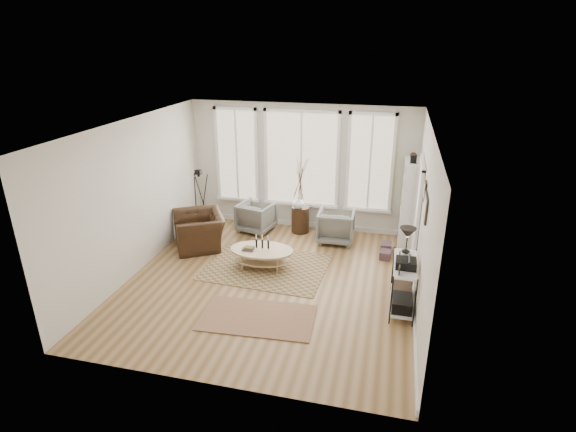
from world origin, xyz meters
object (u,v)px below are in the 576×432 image
(side_table, at_px, (301,198))
(low_shelf, at_px, (404,280))
(bookcase, at_px, (409,204))
(armchair_left, at_px, (256,217))
(coffee_table, at_px, (261,253))
(armchair_right, at_px, (336,226))
(accent_chair, at_px, (199,230))

(side_table, bearing_deg, low_shelf, -49.19)
(bookcase, relative_size, low_shelf, 1.58)
(side_table, bearing_deg, armchair_left, -169.84)
(coffee_table, bearing_deg, armchair_left, 110.56)
(low_shelf, distance_m, armchair_right, 2.77)
(bookcase, bearing_deg, accent_chair, -165.68)
(accent_chair, bearing_deg, coffee_table, 37.21)
(armchair_left, relative_size, side_table, 0.44)
(armchair_right, distance_m, accent_chair, 2.98)
(low_shelf, relative_size, side_table, 0.76)
(armchair_right, bearing_deg, bookcase, -175.88)
(coffee_table, height_order, accent_chair, accent_chair)
(low_shelf, distance_m, side_table, 3.56)
(side_table, relative_size, accent_chair, 1.53)
(armchair_right, xyz_separation_m, side_table, (-0.88, 0.32, 0.46))
(armchair_left, bearing_deg, armchair_right, -171.71)
(accent_chair, bearing_deg, low_shelf, 40.39)
(armchair_left, distance_m, accent_chair, 1.44)
(low_shelf, bearing_deg, accent_chair, 161.65)
(low_shelf, distance_m, coffee_table, 2.81)
(armchair_right, bearing_deg, low_shelf, 119.54)
(low_shelf, bearing_deg, bookcase, 88.72)
(armchair_right, height_order, accent_chair, accent_chair)
(side_table, bearing_deg, armchair_right, -20.35)
(low_shelf, bearing_deg, side_table, 130.81)
(coffee_table, bearing_deg, low_shelf, -16.43)
(side_table, height_order, accent_chair, side_table)
(coffee_table, relative_size, accent_chair, 1.14)
(armchair_right, bearing_deg, coffee_table, 49.62)
(bookcase, distance_m, low_shelf, 2.56)
(armchair_right, bearing_deg, armchair_left, -6.25)
(low_shelf, bearing_deg, coffee_table, 163.57)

